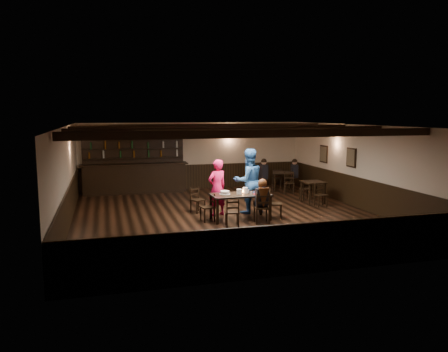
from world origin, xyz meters
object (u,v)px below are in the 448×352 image
object	(u,v)px
chair_near_left	(232,210)
cake	(225,193)
bar_counter	(135,174)
chair_near_right	(262,206)
woman_pink	(217,188)
man_blue	(249,181)
dining_table	(240,196)

from	to	relation	value
chair_near_left	cake	world-z (taller)	cake
cake	bar_counter	world-z (taller)	bar_counter
chair_near_right	cake	world-z (taller)	chair_near_right
woman_pink	cake	distance (m)	0.60
cake	man_blue	bearing A→B (deg)	35.75
man_blue	cake	bearing A→B (deg)	28.90
dining_table	cake	bearing A→B (deg)	168.60
chair_near_right	woman_pink	xyz separation A→B (m)	(-0.96, 1.31, 0.34)
man_blue	cake	size ratio (longest dim) A/B	6.21
cake	chair_near_right	bearing A→B (deg)	-38.86
woman_pink	man_blue	world-z (taller)	man_blue
dining_table	woman_pink	world-z (taller)	woman_pink
chair_near_left	cake	size ratio (longest dim) A/B	2.44
chair_near_left	man_blue	xyz separation A→B (m)	(0.97, 1.52, 0.54)
chair_near_left	woman_pink	bearing A→B (deg)	92.25
woman_pink	bar_counter	world-z (taller)	bar_counter
woman_pink	man_blue	size ratio (longest dim) A/B	0.85
cake	woman_pink	bearing A→B (deg)	97.19
chair_near_left	chair_near_right	distance (m)	0.92
dining_table	chair_near_right	size ratio (longest dim) A/B	1.95
bar_counter	woman_pink	bearing A→B (deg)	-64.95
woman_pink	cake	size ratio (longest dim) A/B	5.31
chair_near_right	cake	size ratio (longest dim) A/B	2.74
chair_near_left	woman_pink	xyz separation A→B (m)	(-0.06, 1.43, 0.39)
chair_near_left	bar_counter	distance (m)	6.37
chair_near_right	man_blue	xyz separation A→B (m)	(0.06, 1.40, 0.48)
chair_near_right	bar_counter	bearing A→B (deg)	117.81
chair_near_right	woman_pink	world-z (taller)	woman_pink
dining_table	man_blue	world-z (taller)	man_blue
chair_near_left	woman_pink	size ratio (longest dim) A/B	0.46
man_blue	bar_counter	size ratio (longest dim) A/B	0.49
chair_near_right	dining_table	bearing A→B (deg)	125.53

